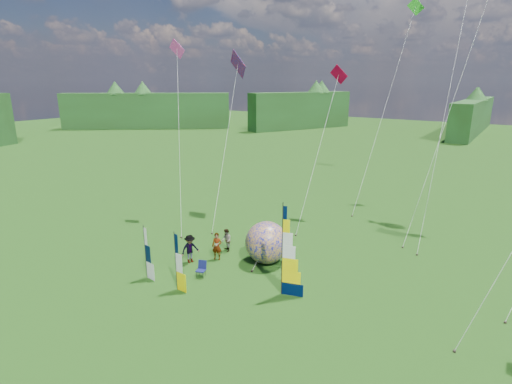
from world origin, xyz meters
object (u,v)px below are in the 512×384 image
Objects in this scene: spectator_a at (217,246)px; spectator_d at (252,247)px; kite_whale at (453,69)px; side_banner_left at (176,262)px; spectator_c at (190,249)px; feather_banner_main at (282,251)px; bol_inflatable at (266,242)px; spectator_b at (226,240)px; side_banner_far at (145,253)px; camp_chair at (201,269)px.

spectator_a is 2.32m from spectator_d.
kite_whale reaches higher than spectator_d.
side_banner_left reaches higher than spectator_c.
feather_banner_main is 5.91m from side_banner_left.
bol_inflatable is 18.30m from kite_whale.
spectator_b is 2.09m from spectator_d.
side_banner_left is 4.41m from spectator_a.
side_banner_far is at bearing -174.21° from spectator_c.
kite_whale reaches higher than spectator_a.
spectator_a is at bearing -132.46° from kite_whale.
side_banner_left is at bearing -167.63° from feather_banner_main.
spectator_a reaches higher than spectator_d.
spectator_a is at bearing 88.68° from camp_chair.
spectator_d is at bearing 80.92° from side_banner_left.
spectator_b is 2.81m from spectator_c.
spectator_d is 19.13m from kite_whale.
side_banner_left is 0.14× the size of kite_whale.
spectator_d is (1.14, 5.75, -0.90)m from side_banner_left.
spectator_d is (-3.96, 2.89, -1.77)m from feather_banner_main.
side_banner_far is at bearing -131.40° from spectator_a.
spectator_b is 3.93m from camp_chair.
side_banner_left is 3.54m from spectator_c.
spectator_c is at bearing 83.18° from side_banner_far.
spectator_b is (-0.94, 5.65, -0.88)m from side_banner_left.
spectator_a is 1.14× the size of spectator_b.
side_banner_left is 2.22m from camp_chair.
feather_banner_main is 5.48m from camp_chair.
feather_banner_main is at bearing -112.86° from kite_whale.
side_banner_far reaches higher than spectator_a.
side_banner_left is 6.18m from bol_inflatable.
side_banner_far is 4.72m from spectator_a.
bol_inflatable reaches higher than spectator_b.
kite_whale is (8.67, 12.76, 11.31)m from spectator_d.
spectator_d is at bearing 39.87° from spectator_b.
kite_whale is (9.70, 16.64, 11.59)m from camp_chair.
side_banner_far is 0.13× the size of kite_whale.
spectator_a is (-2.91, -1.45, -0.45)m from bol_inflatable.
spectator_a is 2.58m from camp_chair.
spectator_b is 0.07× the size of kite_whale.
feather_banner_main is at bearing -32.17° from spectator_a.
feather_banner_main is 3.18× the size of spectator_b.
feather_banner_main is 3.29× the size of spectator_d.
kite_whale reaches higher than bol_inflatable.
side_banner_left is at bearing -112.43° from camp_chair.
bol_inflatable is 2.80× the size of camp_chair.
feather_banner_main is 0.21× the size of kite_whale.
spectator_c reaches higher than spectator_b.
feather_banner_main reaches higher than spectator_a.
spectator_b is at bearing 1.88° from spectator_c.
spectator_b is at bearing 81.31° from side_banner_far.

